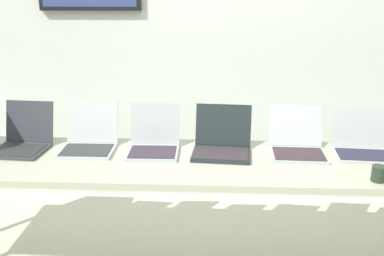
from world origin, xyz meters
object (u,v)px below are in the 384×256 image
at_px(workbench, 185,167).
at_px(coffee_mug, 379,174).
at_px(laptop_station_2, 154,141).
at_px(laptop_station_1, 89,139).
at_px(laptop_station_0, 23,139).
at_px(laptop_station_4, 297,143).
at_px(laptop_station_3, 222,143).
at_px(laptop_station_5, 364,145).

distance_m(workbench, coffee_mug, 1.06).
bearing_deg(laptop_station_2, coffee_mug, -17.08).
bearing_deg(laptop_station_1, coffee_mug, -13.69).
relative_size(laptop_station_0, coffee_mug, 4.34).
xyz_separation_m(laptop_station_4, coffee_mug, (0.35, -0.40, -0.02)).
height_order(laptop_station_1, laptop_station_4, laptop_station_1).
height_order(laptop_station_0, coffee_mug, laptop_station_0).
distance_m(laptop_station_1, laptop_station_2, 0.40).
height_order(workbench, laptop_station_3, laptop_station_3).
relative_size(laptop_station_2, laptop_station_5, 0.85).
relative_size(laptop_station_0, laptop_station_1, 1.01).
height_order(laptop_station_0, laptop_station_2, same).
bearing_deg(laptop_station_4, laptop_station_0, -179.15).
relative_size(laptop_station_0, laptop_station_4, 0.90).
bearing_deg(laptop_station_5, laptop_station_2, -179.49).
bearing_deg(laptop_station_3, laptop_station_1, 178.76).
distance_m(laptop_station_0, laptop_station_2, 0.81).
bearing_deg(workbench, laptop_station_1, 166.39).
relative_size(laptop_station_5, coffee_mug, 4.51).
xyz_separation_m(laptop_station_1, coffee_mug, (1.62, -0.40, -0.02)).
distance_m(workbench, laptop_station_3, 0.28).
xyz_separation_m(laptop_station_2, laptop_station_3, (0.41, 0.00, -0.00)).
relative_size(laptop_station_2, laptop_station_4, 0.80).
height_order(laptop_station_3, laptop_station_5, laptop_station_3).
bearing_deg(workbench, laptop_station_5, 7.25).
height_order(laptop_station_1, laptop_station_2, laptop_station_2).
distance_m(workbench, laptop_station_4, 0.70).
distance_m(laptop_station_3, laptop_station_5, 0.85).
xyz_separation_m(laptop_station_1, laptop_station_5, (1.66, -0.01, -0.00)).
bearing_deg(workbench, laptop_station_2, 147.65).
xyz_separation_m(laptop_station_2, laptop_station_5, (1.26, 0.01, -0.00)).
bearing_deg(laptop_station_4, laptop_station_5, -2.15).
xyz_separation_m(laptop_station_4, laptop_station_5, (0.39, -0.01, 0.00)).
bearing_deg(coffee_mug, laptop_station_0, 169.52).
bearing_deg(coffee_mug, laptop_station_4, 131.19).
distance_m(workbench, laptop_station_1, 0.63).
bearing_deg(laptop_station_1, laptop_station_3, -1.24).
distance_m(laptop_station_5, coffee_mug, 0.39).
bearing_deg(laptop_station_2, laptop_station_5, 0.51).
bearing_deg(laptop_station_2, laptop_station_0, 179.92).
xyz_separation_m(workbench, laptop_station_0, (-1.01, 0.13, 0.11)).
xyz_separation_m(workbench, laptop_station_3, (0.22, 0.13, 0.11)).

